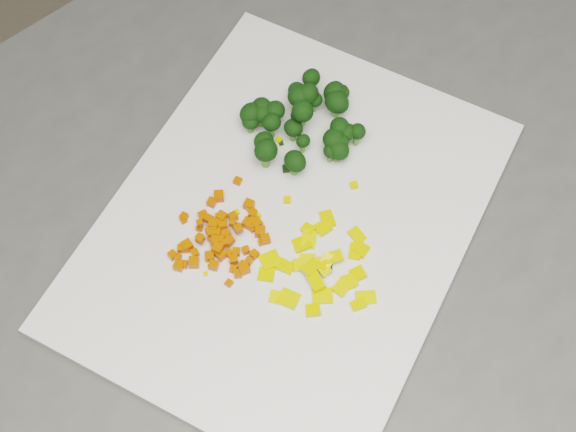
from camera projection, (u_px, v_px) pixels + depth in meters
counter_block at (303, 350)px, 1.17m from camera, size 1.07×0.77×0.90m
cutting_board at (288, 224)px, 0.76m from camera, size 0.50×0.46×0.01m
carrot_pile at (216, 231)px, 0.73m from camera, size 0.09×0.09×0.03m
pepper_pile at (316, 266)px, 0.72m from camera, size 0.11×0.11×0.01m
broccoli_pile at (305, 117)px, 0.78m from camera, size 0.11×0.11×0.05m
carrot_cube_0 at (212, 202)px, 0.76m from camera, size 0.01×0.01×0.01m
carrot_cube_1 at (215, 241)px, 0.73m from camera, size 0.01×0.01×0.01m
carrot_cube_2 at (229, 253)px, 0.73m from camera, size 0.01×0.01×0.01m
carrot_cube_3 at (214, 265)px, 0.73m from camera, size 0.01×0.01×0.01m
carrot_cube_4 at (244, 268)px, 0.72m from camera, size 0.01×0.01×0.01m
carrot_cube_5 at (233, 219)px, 0.75m from camera, size 0.01×0.01×0.01m
carrot_cube_6 at (233, 223)px, 0.74m from camera, size 0.01×0.01×0.01m
carrot_cube_7 at (219, 196)px, 0.76m from camera, size 0.01×0.01×0.01m
carrot_cube_8 at (246, 250)px, 0.73m from camera, size 0.01×0.01×0.01m
carrot_cube_9 at (187, 249)px, 0.74m from camera, size 0.01×0.01×0.01m
carrot_cube_10 at (256, 223)px, 0.75m from camera, size 0.01×0.01×0.01m
carrot_cube_11 at (221, 255)px, 0.73m from camera, size 0.01×0.01×0.01m
carrot_cube_12 at (195, 253)px, 0.73m from camera, size 0.01×0.01×0.01m
carrot_cube_13 at (220, 241)px, 0.74m from camera, size 0.01×0.01×0.01m
carrot_cube_14 at (253, 225)px, 0.75m from camera, size 0.01×0.01×0.01m
carrot_cube_15 at (233, 217)px, 0.75m from camera, size 0.01×0.01×0.01m
carrot_cube_16 at (218, 249)px, 0.73m from camera, size 0.01×0.01×0.01m
carrot_cube_17 at (216, 244)px, 0.73m from camera, size 0.01×0.01×0.01m
carrot_cube_18 at (243, 265)px, 0.73m from camera, size 0.01×0.01×0.01m
carrot_cube_19 at (212, 240)px, 0.74m from camera, size 0.01×0.01×0.01m
carrot_cube_20 at (184, 217)px, 0.75m from camera, size 0.01×0.01×0.01m
carrot_cube_21 at (265, 239)px, 0.74m from camera, size 0.01×0.01×0.01m
carrot_cube_22 at (194, 262)px, 0.73m from camera, size 0.01×0.01×0.01m
carrot_cube_23 at (200, 239)px, 0.73m from camera, size 0.01×0.01×0.01m
carrot_cube_24 at (254, 223)px, 0.75m from camera, size 0.01×0.01×0.01m
carrot_cube_25 at (187, 246)px, 0.74m from camera, size 0.01×0.01×0.01m
carrot_cube_26 at (213, 224)px, 0.74m from camera, size 0.01×0.01×0.01m
carrot_cube_27 at (231, 240)px, 0.73m from camera, size 0.01×0.01×0.01m
carrot_cube_28 at (213, 235)px, 0.74m from camera, size 0.01×0.01×0.01m
carrot_cube_29 at (222, 217)px, 0.74m from camera, size 0.01×0.01×0.01m
carrot_cube_30 at (233, 269)px, 0.73m from camera, size 0.01×0.01×0.01m
carrot_cube_31 at (211, 232)px, 0.74m from camera, size 0.01×0.01×0.01m
carrot_cube_32 at (236, 252)px, 0.73m from camera, size 0.01×0.01×0.01m
carrot_cube_33 at (223, 243)px, 0.73m from camera, size 0.01×0.01×0.01m
carrot_cube_34 at (229, 241)px, 0.73m from camera, size 0.01×0.01×0.01m
carrot_cube_35 at (199, 228)px, 0.75m from camera, size 0.01×0.01×0.01m
carrot_cube_36 at (251, 209)px, 0.75m from camera, size 0.01×0.01×0.01m
carrot_cube_37 at (216, 233)px, 0.74m from camera, size 0.01×0.01×0.01m
carrot_cube_38 at (209, 219)px, 0.74m from camera, size 0.01×0.01×0.01m
carrot_cube_39 at (238, 274)px, 0.72m from camera, size 0.01×0.01×0.01m
carrot_cube_40 at (253, 229)px, 0.75m from camera, size 0.01×0.01×0.01m
carrot_cube_41 at (200, 223)px, 0.74m from camera, size 0.01×0.01×0.01m
carrot_cube_42 at (234, 260)px, 0.73m from camera, size 0.01×0.01×0.01m
carrot_cube_43 at (210, 257)px, 0.73m from camera, size 0.01×0.01×0.01m
carrot_cube_44 at (238, 229)px, 0.74m from camera, size 0.01×0.01×0.01m
carrot_cube_45 at (225, 234)px, 0.74m from camera, size 0.01×0.01×0.01m
carrot_cube_46 at (249, 205)px, 0.76m from camera, size 0.01×0.01×0.01m
carrot_cube_47 at (221, 240)px, 0.73m from camera, size 0.01×0.01×0.01m
carrot_cube_48 at (221, 218)px, 0.74m from camera, size 0.01×0.01×0.01m
carrot_cube_49 at (184, 264)px, 0.73m from camera, size 0.01×0.01×0.01m
carrot_cube_50 at (248, 223)px, 0.75m from camera, size 0.01×0.01×0.01m
carrot_cube_51 at (183, 220)px, 0.75m from camera, size 0.01×0.01×0.01m
carrot_cube_52 at (237, 228)px, 0.74m from camera, size 0.01×0.01×0.01m
carrot_cube_53 at (178, 257)px, 0.73m from camera, size 0.01×0.01×0.01m
carrot_cube_54 at (181, 249)px, 0.74m from camera, size 0.01×0.01×0.01m
carrot_cube_55 at (195, 253)px, 0.73m from camera, size 0.01×0.01×0.01m
carrot_cube_56 at (173, 255)px, 0.73m from camera, size 0.01×0.01×0.01m
carrot_cube_57 at (211, 234)px, 0.74m from camera, size 0.01×0.01×0.01m
carrot_cube_58 at (223, 224)px, 0.74m from camera, size 0.01×0.01×0.01m
carrot_cube_59 at (179, 266)px, 0.73m from camera, size 0.01×0.01×0.01m
carrot_cube_60 at (213, 228)px, 0.74m from camera, size 0.01×0.01×0.01m
carrot_cube_61 at (213, 266)px, 0.73m from camera, size 0.01×0.01×0.01m
carrot_cube_62 at (253, 220)px, 0.75m from camera, size 0.01×0.01×0.01m
carrot_cube_63 at (261, 242)px, 0.74m from camera, size 0.01×0.01×0.01m
carrot_cube_64 at (200, 237)px, 0.74m from camera, size 0.01×0.01×0.01m
carrot_cube_65 at (260, 232)px, 0.74m from camera, size 0.01×0.01×0.01m
carrot_cube_66 at (220, 241)px, 0.74m from camera, size 0.01×0.01×0.01m
carrot_cube_67 at (253, 214)px, 0.75m from camera, size 0.01×0.01×0.01m
carrot_cube_68 at (249, 261)px, 0.73m from camera, size 0.01×0.01×0.01m
carrot_cube_69 at (203, 216)px, 0.75m from camera, size 0.01×0.01×0.01m
carrot_cube_70 at (254, 254)px, 0.73m from camera, size 0.01×0.01×0.01m
pepper_chunk_0 at (326, 262)px, 0.73m from camera, size 0.02×0.02×0.01m
pepper_chunk_1 at (341, 288)px, 0.72m from camera, size 0.02×0.02×0.01m
pepper_chunk_2 at (357, 235)px, 0.74m from camera, size 0.01×0.02×0.01m
pepper_chunk_3 at (322, 267)px, 0.72m from camera, size 0.01×0.02×0.01m
pepper_chunk_4 at (308, 261)px, 0.73m from camera, size 0.02×0.02×0.00m
pepper_chunk_5 at (313, 310)px, 0.71m from camera, size 0.02×0.02×0.01m
pepper_chunk_6 at (322, 296)px, 0.72m from camera, size 0.02×0.02×0.00m
pepper_chunk_7 at (358, 274)px, 0.72m from camera, size 0.02×0.02×0.01m
pepper_chunk_8 at (266, 274)px, 0.73m from camera, size 0.02×0.02×0.01m
pepper_chunk_9 at (277, 297)px, 0.71m from camera, size 0.02×0.02×0.01m
pepper_chunk_10 at (316, 282)px, 0.72m from camera, size 0.02×0.02×0.01m
pepper_chunk_11 at (270, 260)px, 0.73m from camera, size 0.02×0.02×0.01m
pepper_chunk_12 at (308, 229)px, 0.75m from camera, size 0.01×0.01×0.01m
pepper_chunk_13 at (309, 239)px, 0.74m from camera, size 0.02×0.02×0.01m
pepper_chunk_14 at (348, 282)px, 0.72m from camera, size 0.02×0.02×0.00m
pepper_chunk_15 at (349, 282)px, 0.72m from camera, size 0.02×0.02×0.01m
pepper_chunk_16 at (289, 299)px, 0.71m from camera, size 0.02×0.02×0.01m
pepper_chunk_17 at (355, 251)px, 0.74m from camera, size 0.02×0.02×0.01m
pepper_chunk_18 at (302, 244)px, 0.74m from camera, size 0.02×0.02×0.01m
pepper_chunk_19 at (321, 264)px, 0.72m from camera, size 0.01×0.01×0.01m
pepper_chunk_20 at (323, 228)px, 0.75m from camera, size 0.01×0.01×0.01m
pepper_chunk_21 at (311, 267)px, 0.72m from camera, size 0.02×0.01×0.01m
pepper_chunk_22 at (285, 266)px, 0.73m from camera, size 0.02×0.02×0.01m
pepper_chunk_23 at (327, 219)px, 0.75m from camera, size 0.02×0.02×0.01m
pepper_chunk_24 at (362, 250)px, 0.74m from camera, size 0.02×0.02×0.01m
pepper_chunk_25 at (298, 265)px, 0.73m from camera, size 0.02×0.02×0.01m
pepper_chunk_26 at (358, 305)px, 0.71m from camera, size 0.02×0.01×0.01m
pepper_chunk_27 at (366, 298)px, 0.71m from camera, size 0.02×0.02×0.01m
pepper_chunk_28 at (334, 257)px, 0.73m from camera, size 0.02×0.02×0.01m
broccoli_floret_0 at (340, 146)px, 0.78m from camera, size 0.02×0.02×0.03m
broccoli_floret_1 at (294, 165)px, 0.76m from camera, size 0.03×0.03×0.03m
broccoli_floret_2 at (293, 132)px, 0.78m from camera, size 0.02×0.02×0.03m
broccoli_floret_3 at (330, 154)px, 0.77m from camera, size 0.02×0.02×0.02m
broccoli_floret_4 at (357, 136)px, 0.78m from camera, size 0.02×0.02×0.03m
broccoli_floret_5 at (314, 103)px, 0.80m from camera, size 0.02×0.02×0.02m
broccoli_floret_6 at (346, 136)px, 0.78m from camera, size 0.02×0.02×0.03m
broccoli_floret_7 at (337, 152)px, 0.77m from camera, size 0.03×0.03×0.03m
broccoli_floret_8 at (303, 145)px, 0.78m from camera, size 0.02×0.02×0.02m
broccoli_floret_9 at (274, 114)px, 0.79m from camera, size 0.03×0.03×0.03m
broccoli_floret_10 at (307, 99)px, 0.80m from camera, size 0.03×0.03×0.03m
broccoli_floret_11 at (296, 94)px, 0.81m from camera, size 0.02×0.02×0.02m
broccoli_floret_12 at (263, 144)px, 0.78m from camera, size 0.03×0.03×0.03m
broccoli_floret_13 at (336, 106)px, 0.79m from camera, size 0.03×0.03×0.03m
broccoli_floret_14 at (298, 101)px, 0.80m from camera, size 0.03×0.03×0.03m
broccoli_floret_15 at (271, 127)px, 0.78m from camera, size 0.03×0.03×0.03m
broccoli_floret_16 at (357, 136)px, 0.78m from camera, size 0.02×0.02×0.03m
broccoli_floret_17 at (261, 117)px, 0.79m from camera, size 0.03×0.03×0.03m
broccoli_floret_18 at (340, 96)px, 0.81m from camera, size 0.02×0.02×0.02m
broccoli_floret_19 at (302, 115)px, 0.77m from camera, size 0.03×0.03×0.03m
broccoli_floret_20 at (299, 118)px, 0.79m from camera, size 0.02×0.02×0.02m
broccoli_floret_21 at (334, 96)px, 0.80m from camera, size 0.03×0.03×0.03m
broccoli_floret_22 at (310, 82)px, 0.81m from camera, size 0.03×0.03×0.03m
broccoli_floret_23 at (265, 155)px, 0.77m from camera, size 0.03×0.03×0.03m
broccoli_floret_24 at (333, 142)px, 0.78m from camera, size 0.03×0.03×0.03m
broccoli_floret_25 at (262, 111)px, 0.79m from camera, size 0.03×0.03×0.03m
broccoli_floret_26 at (250, 125)px, 0.79m from camera, size 0.02×0.02×0.02m
broccoli_floret_27 at (250, 117)px, 0.79m from camera, size 0.03×0.03×0.03m
broccoli_floret_28 at (339, 132)px, 0.78m from camera, size 0.03×0.03×0.03m
stray_bit_0 at (206, 274)px, 0.73m from camera, size 0.01×0.01×0.00m
stray_bit_1 at (281, 143)px, 0.79m from camera, size 0.01×0.01×0.00m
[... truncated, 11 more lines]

